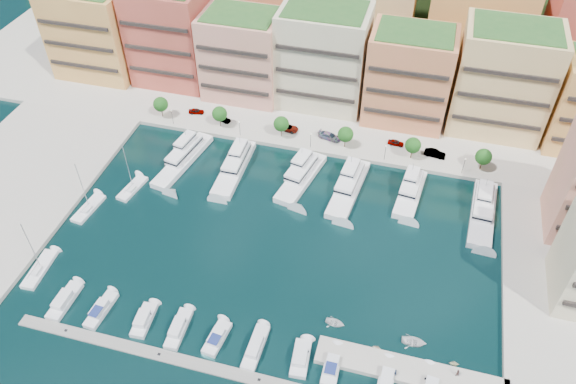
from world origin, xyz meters
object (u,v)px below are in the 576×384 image
(cruiser_5, at_px, (255,348))
(tender_2, at_px, (414,342))
(yacht_1, at_px, (184,158))
(yacht_5, at_px, (411,191))
(cruiser_3, at_px, (178,329))
(cruiser_8, at_px, (386,380))
(tender_3, at_px, (454,364))
(tree_5, at_px, (484,157))
(cruiser_1, at_px, (101,310))
(cruiser_6, at_px, (301,359))
(cruiser_4, at_px, (217,338))
(yacht_3, at_px, (302,175))
(lamppost_1, at_px, (240,126))
(sailboat_2, at_px, (132,189))
(lamppost_0, at_px, (172,115))
(person_1, at_px, (457,373))
(cruiser_0, at_px, (64,301))
(car_1, at_px, (223,119))
(lamppost_2, at_px, (311,138))
(car_3, at_px, (329,136))
(yacht_2, at_px, (235,165))
(cruiser_2, at_px, (144,320))
(lamppost_4, at_px, (464,163))
(tender_1, at_px, (377,348))
(car_5, at_px, (435,153))
(tree_3, at_px, (346,134))
(lamppost_3, at_px, (385,150))
(tender_0, at_px, (335,323))
(car_2, at_px, (288,128))
(yacht_4, at_px, (349,186))
(tree_2, at_px, (281,124))
(car_4, at_px, (396,143))
(sailboat_1, at_px, (89,209))
(yacht_6, at_px, (483,210))
(tree_4, at_px, (413,145))
(person_0, at_px, (396,372))
(cruiser_7, at_px, (332,366))
(tree_0, at_px, (161,104))

(cruiser_5, bearing_deg, tender_2, 17.65)
(yacht_1, xyz_separation_m, yacht_5, (53.28, 2.43, 0.12))
(cruiser_3, height_order, cruiser_8, same)
(tender_3, bearing_deg, tree_5, -7.74)
(cruiser_1, bearing_deg, cruiser_6, 0.05)
(cruiser_4, bearing_deg, cruiser_8, 0.03)
(yacht_3, relative_size, cruiser_4, 2.60)
(lamppost_1, relative_size, sailboat_2, 0.32)
(lamppost_0, height_order, person_1, lamppost_0)
(cruiser_0, distance_m, car_1, 60.94)
(lamppost_2, xyz_separation_m, car_3, (3.72, 4.40, -2.02))
(yacht_2, xyz_separation_m, cruiser_3, (4.73, -44.44, -0.66))
(tree_5, height_order, yacht_3, tree_5)
(lamppost_0, relative_size, cruiser_2, 0.57)
(yacht_1, xyz_separation_m, cruiser_6, (39.76, -43.85, -0.54))
(lamppost_4, distance_m, tender_3, 49.93)
(tender_1, xyz_separation_m, car_5, (5.52, 54.55, 1.44))
(car_5, bearing_deg, cruiser_4, 157.91)
(tree_3, distance_m, tender_2, 54.53)
(lamppost_2, height_order, cruiser_3, lamppost_2)
(lamppost_3, bearing_deg, car_3, 162.86)
(cruiser_8, bearing_deg, lamppost_3, 98.47)
(tender_0, bearing_deg, cruiser_3, 113.97)
(cruiser_0, bearing_deg, cruiser_3, 0.01)
(lamppost_4, height_order, yacht_5, yacht_5)
(tender_3, height_order, car_2, car_2)
(tender_1, bearing_deg, yacht_4, 25.78)
(sailboat_2, distance_m, car_5, 70.99)
(lamppost_2, height_order, car_3, lamppost_2)
(tree_2, relative_size, tender_1, 3.79)
(tree_3, height_order, car_4, tree_3)
(car_4, bearing_deg, cruiser_0, 142.51)
(lamppost_0, bearing_deg, cruiser_1, -79.85)
(sailboat_2, xyz_separation_m, sailboat_1, (-6.26, -8.38, -0.00))
(cruiser_1, relative_size, person_1, 5.31)
(lamppost_2, relative_size, yacht_6, 0.21)
(tree_4, relative_size, car_5, 1.12)
(lamppost_0, xyz_separation_m, cruiser_0, (2.47, -55.79, -3.28))
(cruiser_3, relative_size, person_0, 5.47)
(tree_2, relative_size, yacht_2, 0.28)
(tree_5, relative_size, cruiser_7, 0.76)
(cruiser_8, distance_m, car_2, 69.48)
(lamppost_3, xyz_separation_m, car_4, (1.91, 6.29, -2.16))
(cruiser_7, relative_size, person_0, 4.87)
(lamppost_1, xyz_separation_m, cruiser_2, (0.54, -55.78, -3.28))
(tender_0, xyz_separation_m, car_1, (-40.08, 51.56, 1.32))
(cruiser_4, bearing_deg, tree_5, 53.20)
(yacht_1, bearing_deg, tree_0, 130.04)
(lamppost_1, height_order, car_2, lamppost_1)
(car_1, xyz_separation_m, person_0, (51.75, -59.18, 0.08))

